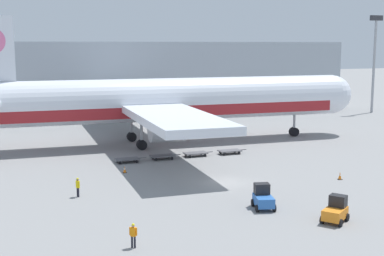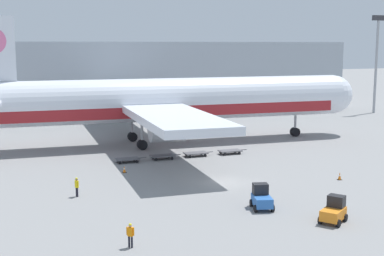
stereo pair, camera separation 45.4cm
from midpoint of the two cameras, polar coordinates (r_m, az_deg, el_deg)
The scene contains 14 objects.
ground_plane at distance 53.28m, azimuth 3.28°, elevation -5.82°, with size 400.00×400.00×0.00m, color gray.
terminal_building at distance 109.27m, azimuth -6.94°, elevation 5.41°, with size 90.00×18.20×14.00m.
light_mast at distance 112.27m, azimuth 18.77°, elevation 7.32°, with size 2.80×0.50×19.14m.
airplane_main at distance 72.72m, azimuth -3.59°, elevation 2.82°, with size 58.10×48.39×17.00m.
baggage_tug_foreground at distance 42.97m, azimuth 14.79°, elevation -8.52°, with size 2.81×2.61×2.00m.
baggage_tug_far at distance 45.24m, azimuth 7.30°, elevation -7.41°, with size 2.16×2.72×2.00m.
baggage_dolly_lead at distance 62.36m, azimuth -7.13°, elevation -3.33°, with size 3.71×1.52×0.48m.
baggage_dolly_second at distance 63.73m, azimuth -3.37°, elevation -3.01°, with size 3.71×1.52×0.48m.
baggage_dolly_third at distance 65.25m, azimuth 0.19°, elevation -2.71°, with size 3.71×1.52×0.48m.
baggage_dolly_trail at distance 66.82m, azimuth 3.86°, elevation -2.45°, with size 3.71×1.52×0.48m.
ground_crew_near at distance 36.70m, azimuth -6.64°, elevation -11.12°, with size 0.47×0.39×1.71m.
ground_crew_far at distance 49.17m, azimuth -12.35°, elevation -6.02°, with size 0.32×0.55×1.76m.
traffic_cone_near at distance 56.21m, azimuth 15.28°, elevation -4.94°, with size 0.40×0.40×0.79m.
traffic_cone_far at distance 57.52m, azimuth -7.42°, elevation -4.41°, with size 0.40×0.40×0.73m.
Camera 1 is at (-21.86, -46.68, 13.53)m, focal length 50.00 mm.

